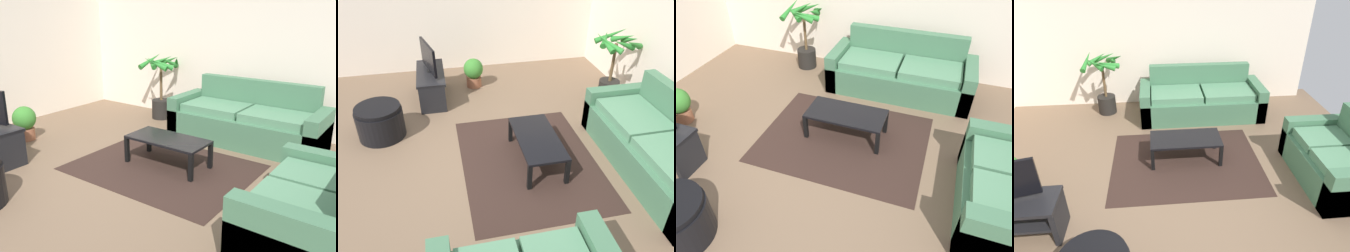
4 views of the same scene
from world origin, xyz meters
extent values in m
plane|color=brown|center=(0.00, 0.00, 0.00)|extent=(6.60, 6.60, 0.00)
cube|color=beige|center=(0.00, 3.00, 1.35)|extent=(6.00, 0.06, 2.70)
cube|color=#3F6B4C|center=(0.76, 2.25, 0.21)|extent=(2.26, 0.90, 0.42)
cube|color=#3F6B4C|center=(0.76, 2.62, 0.66)|extent=(1.90, 0.16, 0.48)
cube|color=#3F6B4C|center=(-0.29, 2.25, 0.31)|extent=(0.18, 0.90, 0.62)
cube|color=#3F6B4C|center=(1.80, 2.25, 0.31)|extent=(0.18, 0.90, 0.62)
cube|color=#4F7F5D|center=(0.28, 2.20, 0.48)|extent=(0.91, 0.66, 0.12)
cube|color=#4F7F5D|center=(1.23, 2.20, 0.48)|extent=(0.91, 0.66, 0.12)
cube|color=#3F6B4C|center=(2.25, 0.23, 0.21)|extent=(0.90, 1.43, 0.42)
cube|color=#3F6B4C|center=(2.25, 0.86, 0.31)|extent=(0.90, 0.18, 0.62)
cube|color=#4F7F5D|center=(2.20, -0.04, 0.48)|extent=(0.66, 0.50, 0.12)
cube|color=#4F7F5D|center=(2.20, 0.50, 0.48)|extent=(0.66, 0.50, 0.12)
cube|color=black|center=(-1.21, -0.37, 0.24)|extent=(0.06, 0.41, 0.49)
cube|color=black|center=(0.31, 0.88, 0.35)|extent=(1.04, 0.51, 0.03)
cube|color=black|center=(-0.18, 0.65, 0.17)|extent=(0.05, 0.05, 0.34)
cube|color=black|center=(0.80, 0.65, 0.17)|extent=(0.05, 0.05, 0.34)
cube|color=black|center=(-0.18, 1.11, 0.17)|extent=(0.05, 0.05, 0.34)
cube|color=black|center=(0.80, 1.11, 0.17)|extent=(0.05, 0.05, 0.34)
cube|color=black|center=(0.31, 0.78, 0.00)|extent=(2.20, 1.70, 0.01)
cylinder|color=black|center=(-1.05, 2.55, 0.17)|extent=(0.34, 0.34, 0.34)
cylinder|color=brown|center=(-1.05, 2.55, 0.66)|extent=(0.05, 0.05, 0.64)
cone|color=#27772A|center=(-0.86, 2.56, 1.04)|extent=(0.12, 0.40, 0.23)
cone|color=#27772A|center=(-0.83, 2.71, 1.04)|extent=(0.40, 0.50, 0.29)
cone|color=#27772A|center=(-1.04, 2.77, 1.04)|extent=(0.45, 0.12, 0.25)
cone|color=#27772A|center=(-1.16, 2.71, 1.04)|extent=(0.38, 0.31, 0.23)
cone|color=#27772A|center=(-1.32, 2.59, 1.04)|extent=(0.17, 0.55, 0.29)
cone|color=#27772A|center=(-1.15, 2.40, 1.04)|extent=(0.37, 0.29, 0.23)
cone|color=#27772A|center=(-1.01, 2.33, 1.04)|extent=(0.47, 0.19, 0.26)
cone|color=#27772A|center=(-0.92, 2.37, 1.04)|extent=(0.42, 0.35, 0.25)
camera|label=1|loc=(2.88, -2.68, 1.94)|focal=39.34mm
camera|label=2|loc=(3.60, -0.24, 2.77)|focal=36.02mm
camera|label=3|loc=(1.36, -2.19, 2.72)|focal=32.56mm
camera|label=4|loc=(-0.10, -2.83, 2.74)|focal=32.05mm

